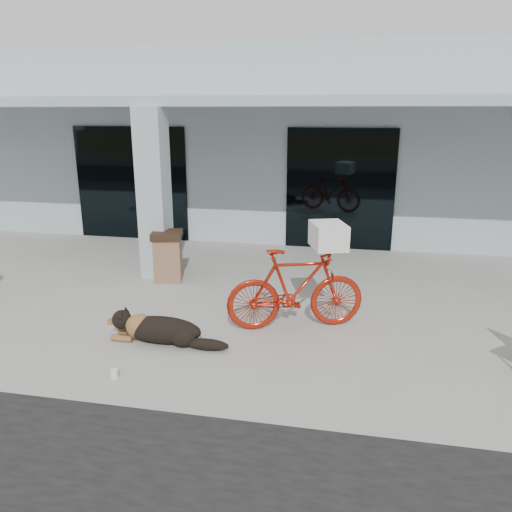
# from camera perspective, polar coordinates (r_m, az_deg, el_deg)

# --- Properties ---
(ground) EXTENTS (80.00, 80.00, 0.00)m
(ground) POSITION_cam_1_polar(r_m,az_deg,el_deg) (7.31, -6.81, -8.50)
(ground) COLOR #A2A099
(ground) RESTS_ON ground
(building) EXTENTS (22.00, 7.00, 4.50)m
(building) POSITION_cam_1_polar(r_m,az_deg,el_deg) (14.97, 3.15, 13.17)
(building) COLOR #9CACB1
(building) RESTS_ON ground
(storefront_glass_left) EXTENTS (2.80, 0.06, 2.70)m
(storefront_glass_left) POSITION_cam_1_polar(r_m,az_deg,el_deg) (12.59, -14.04, 8.02)
(storefront_glass_left) COLOR black
(storefront_glass_left) RESTS_ON ground
(storefront_glass_right) EXTENTS (2.40, 0.06, 2.70)m
(storefront_glass_right) POSITION_cam_1_polar(r_m,az_deg,el_deg) (11.41, 9.57, 7.47)
(storefront_glass_right) COLOR black
(storefront_glass_right) RESTS_ON ground
(column) EXTENTS (0.50, 0.50, 3.12)m
(column) POSITION_cam_1_polar(r_m,az_deg,el_deg) (9.45, -11.56, 6.87)
(column) COLOR #9CACB1
(column) RESTS_ON ground
(overhang) EXTENTS (22.00, 2.80, 0.18)m
(overhang) POSITION_cam_1_polar(r_m,az_deg,el_deg) (10.12, -0.92, 17.17)
(overhang) COLOR #9CACB1
(overhang) RESTS_ON column
(bicycle) EXTENTS (2.06, 1.17, 1.19)m
(bicycle) POSITION_cam_1_polar(r_m,az_deg,el_deg) (7.17, 4.55, -3.77)
(bicycle) COLOR #AA1E0D
(bicycle) RESTS_ON ground
(laundry_basket) EXTENTS (0.61, 0.70, 0.35)m
(laundry_basket) POSITION_cam_1_polar(r_m,az_deg,el_deg) (7.05, 8.27, 2.33)
(laundry_basket) COLOR white
(laundry_basket) RESTS_ON bicycle
(dog) EXTENTS (1.29, 0.45, 0.43)m
(dog) POSITION_cam_1_polar(r_m,az_deg,el_deg) (6.94, -10.74, -8.11)
(dog) COLOR black
(dog) RESTS_ON ground
(cup_near_dog) EXTENTS (0.10, 0.10, 0.11)m
(cup_near_dog) POSITION_cam_1_polar(r_m,az_deg,el_deg) (6.29, -15.89, -12.83)
(cup_near_dog) COLOR white
(cup_near_dog) RESTS_ON ground
(trash_receptacle) EXTENTS (0.67, 0.67, 0.93)m
(trash_receptacle) POSITION_cam_1_polar(r_m,az_deg,el_deg) (9.36, -10.04, -0.01)
(trash_receptacle) COLOR #845C44
(trash_receptacle) RESTS_ON ground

